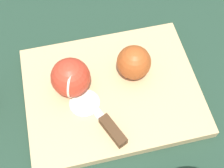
% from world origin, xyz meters
% --- Properties ---
extents(ground_plane, '(4.00, 4.00, 0.00)m').
position_xyz_m(ground_plane, '(0.00, 0.00, 0.00)').
color(ground_plane, '#1E3828').
extents(cutting_board, '(0.42, 0.36, 0.02)m').
position_xyz_m(cutting_board, '(0.00, 0.00, 0.01)').
color(cutting_board, tan).
rests_on(cutting_board, ground_plane).
extents(apple_half_left, '(0.07, 0.07, 0.07)m').
position_xyz_m(apple_half_left, '(-0.05, -0.04, 0.06)').
color(apple_half_left, '#AD4C1E').
rests_on(apple_half_left, cutting_board).
extents(apple_half_right, '(0.08, 0.08, 0.08)m').
position_xyz_m(apple_half_right, '(0.08, -0.01, 0.06)').
color(apple_half_right, red).
rests_on(apple_half_right, cutting_board).
extents(knife, '(0.10, 0.13, 0.02)m').
position_xyz_m(knife, '(0.00, 0.09, 0.03)').
color(knife, silver).
rests_on(knife, cutting_board).
extents(apple_slice, '(0.06, 0.06, 0.01)m').
position_xyz_m(apple_slice, '(0.06, 0.04, 0.03)').
color(apple_slice, '#EFE5C6').
rests_on(apple_slice, cutting_board).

